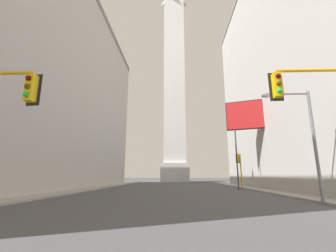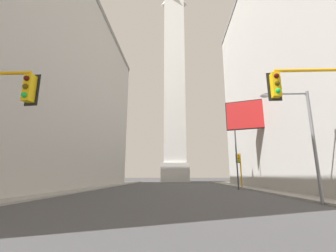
{
  "view_description": "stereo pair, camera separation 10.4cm",
  "coord_description": "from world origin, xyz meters",
  "px_view_note": "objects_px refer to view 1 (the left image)",
  "views": [
    {
      "loc": [
        0.52,
        -0.96,
        1.7
      ],
      "look_at": [
        -1.02,
        38.81,
        10.55
      ],
      "focal_mm": 24.0,
      "sensor_mm": 36.0,
      "label": 1
    },
    {
      "loc": [
        0.62,
        -0.95,
        1.7
      ],
      "look_at": [
        -1.02,
        38.81,
        10.55
      ],
      "focal_mm": 24.0,
      "sensor_mm": 36.0,
      "label": 2
    }
  ],
  "objects_px": {
    "obelisk": "(174,79)",
    "street_lamp": "(304,131)",
    "traffic_light_mid_right": "(240,165)",
    "billboard_sign": "(251,117)"
  },
  "relations": [
    {
      "from": "obelisk",
      "to": "traffic_light_mid_right",
      "type": "xyz_separation_m",
      "value": [
        9.49,
        -33.47,
        -28.52
      ]
    },
    {
      "from": "obelisk",
      "to": "traffic_light_mid_right",
      "type": "relative_size",
      "value": 13.55
    },
    {
      "from": "obelisk",
      "to": "street_lamp",
      "type": "bearing_deg",
      "value": -80.27
    },
    {
      "from": "street_lamp",
      "to": "billboard_sign",
      "type": "xyz_separation_m",
      "value": [
        1.32,
        13.71,
        4.56
      ]
    },
    {
      "from": "obelisk",
      "to": "billboard_sign",
      "type": "xyz_separation_m",
      "value": [
        10.17,
        -37.92,
        -22.62
      ]
    },
    {
      "from": "street_lamp",
      "to": "billboard_sign",
      "type": "relative_size",
      "value": 0.64
    },
    {
      "from": "street_lamp",
      "to": "traffic_light_mid_right",
      "type": "bearing_deg",
      "value": 87.97
    },
    {
      "from": "traffic_light_mid_right",
      "to": "billboard_sign",
      "type": "bearing_deg",
      "value": -81.33
    },
    {
      "from": "traffic_light_mid_right",
      "to": "street_lamp",
      "type": "distance_m",
      "value": 18.21
    },
    {
      "from": "obelisk",
      "to": "street_lamp",
      "type": "xyz_separation_m",
      "value": [
        8.85,
        -51.63,
        -27.18
      ]
    }
  ]
}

